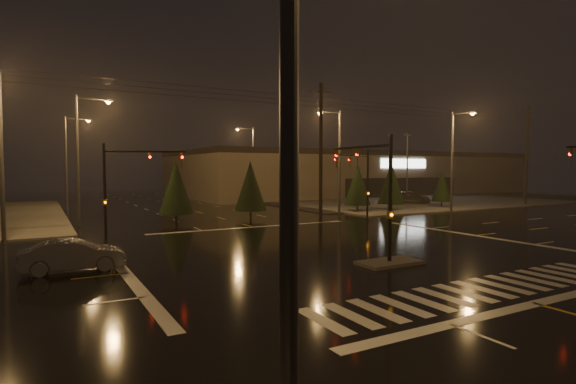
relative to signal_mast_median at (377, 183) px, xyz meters
name	(u,v)px	position (x,y,z in m)	size (l,w,h in m)	color
ground	(339,250)	(0.00, 3.07, -3.75)	(140.00, 140.00, 0.00)	black
sidewalk_ne	(387,199)	(30.00, 33.07, -3.69)	(36.00, 36.00, 0.12)	#4B4842
median_island	(389,262)	(0.00, -0.93, -3.68)	(3.00, 1.60, 0.15)	#4B4842
crosswalk	(483,289)	(0.00, -5.93, -3.75)	(15.00, 2.60, 0.01)	beige
stop_bar_near	(536,304)	(0.00, -7.93, -3.75)	(16.00, 0.50, 0.01)	beige
stop_bar_far	(254,227)	(0.00, 14.07, -3.75)	(16.00, 0.50, 0.01)	beige
parking_lot	(422,198)	(35.00, 31.07, -3.71)	(50.00, 24.00, 0.08)	black
retail_building	(348,172)	(35.00, 49.06, 0.09)	(60.20, 28.30, 7.20)	brown
signal_mast_median	(377,183)	(0.00, 0.00, 0.00)	(0.25, 4.59, 6.00)	black
signal_mast_ne	(361,176)	(9.50, 13.21, 0.04)	(4.84, 1.86, 6.00)	black
signal_mast_nw	(122,179)	(-9.50, 13.21, 0.04)	(4.84, 1.86, 6.00)	black
streetlight_0	(312,55)	(-11.18, -11.93, 2.05)	(2.77, 0.32, 10.00)	#38383A
streetlight_1	(82,150)	(-11.18, 21.07, 2.05)	(2.77, 0.32, 10.00)	#38383A
streetlight_2	(69,156)	(-11.18, 37.07, 2.05)	(2.77, 0.32, 10.00)	#38383A
streetlight_3	(337,154)	(11.18, 19.07, 2.05)	(2.77, 0.32, 10.00)	#38383A
streetlight_4	(251,158)	(11.18, 39.07, 2.05)	(2.77, 0.32, 10.00)	#38383A
streetlight_5	(0,145)	(-16.00, 14.26, 2.05)	(0.32, 2.77, 10.00)	#38383A
streetlight_6	(455,155)	(22.00, 14.26, 2.05)	(0.32, 2.77, 10.00)	#38383A
utility_pole_1	(321,149)	(8.00, 17.07, 2.38)	(2.20, 0.32, 12.00)	black
utility_pole_2	(527,155)	(38.00, 17.07, 2.38)	(2.20, 0.32, 12.00)	black
conifer_0	(358,184)	(14.44, 20.01, -0.95)	(2.70, 2.70, 4.92)	black
conifer_1	(391,183)	(18.48, 19.47, -0.86)	(2.81, 2.81, 5.09)	black
conifer_2	(442,186)	(25.82, 19.23, -1.29)	(2.26, 2.26, 4.23)	black
conifer_3	(176,187)	(-4.28, 19.95, -0.87)	(2.79, 2.79, 5.06)	black
conifer_4	(251,186)	(2.32, 19.76, -0.84)	(2.83, 2.83, 5.12)	black
car_parked	(410,197)	(26.50, 24.84, -2.92)	(1.96, 4.86, 1.66)	black
car_crossing	(73,255)	(-12.89, 4.59, -3.06)	(1.46, 4.20, 1.38)	slate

